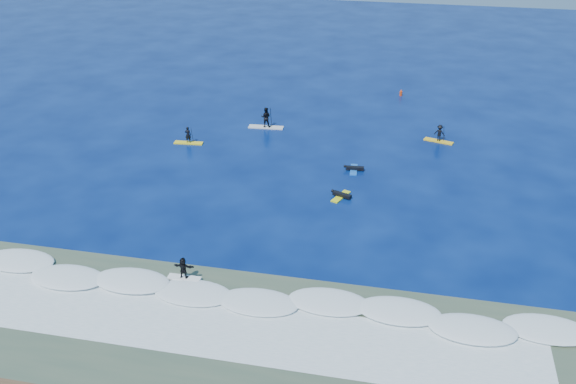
% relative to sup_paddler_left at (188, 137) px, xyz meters
% --- Properties ---
extents(ground, '(160.00, 160.00, 0.00)m').
position_rel_sup_paddler_left_xyz_m(ground, '(11.04, -11.07, -0.57)').
color(ground, '#031246').
rests_on(ground, ground).
extents(shallow_water, '(90.00, 13.00, 0.01)m').
position_rel_sup_paddler_left_xyz_m(shallow_water, '(11.04, -25.07, -0.57)').
color(shallow_water, '#3A4F3D').
rests_on(shallow_water, ground).
extents(breaking_wave, '(40.00, 6.00, 0.30)m').
position_rel_sup_paddler_left_xyz_m(breaking_wave, '(11.04, -21.07, -0.57)').
color(breaking_wave, white).
rests_on(breaking_wave, ground).
extents(whitewater, '(34.00, 5.00, 0.02)m').
position_rel_sup_paddler_left_xyz_m(whitewater, '(11.04, -24.07, -0.57)').
color(whitewater, silver).
rests_on(whitewater, ground).
extents(sup_paddler_left, '(2.66, 0.86, 1.83)m').
position_rel_sup_paddler_left_xyz_m(sup_paddler_left, '(0.00, 0.00, 0.00)').
color(sup_paddler_left, yellow).
rests_on(sup_paddler_left, ground).
extents(sup_paddler_center, '(3.40, 1.05, 2.35)m').
position_rel_sup_paddler_left_xyz_m(sup_paddler_center, '(5.95, 5.18, 0.31)').
color(sup_paddler_center, silver).
rests_on(sup_paddler_center, ground).
extents(sup_paddler_right, '(2.73, 1.39, 1.86)m').
position_rel_sup_paddler_left_xyz_m(sup_paddler_right, '(22.16, 5.11, 0.15)').
color(sup_paddler_right, yellow).
rests_on(sup_paddler_right, ground).
extents(prone_paddler_near, '(1.67, 2.21, 0.45)m').
position_rel_sup_paddler_left_xyz_m(prone_paddler_near, '(14.92, -7.47, -0.42)').
color(prone_paddler_near, yellow).
rests_on(prone_paddler_near, ground).
extents(prone_paddler_far, '(1.69, 2.16, 0.44)m').
position_rel_sup_paddler_left_xyz_m(prone_paddler_far, '(15.32, -2.55, -0.42)').
color(prone_paddler_far, blue).
rests_on(prone_paddler_far, ground).
extents(wave_surfer, '(2.06, 0.57, 1.49)m').
position_rel_sup_paddler_left_xyz_m(wave_surfer, '(7.05, -20.29, 0.27)').
color(wave_surfer, white).
rests_on(wave_surfer, breaking_wave).
extents(marker_buoy, '(0.32, 0.32, 0.75)m').
position_rel_sup_paddler_left_xyz_m(marker_buoy, '(18.08, 17.30, -0.24)').
color(marker_buoy, red).
rests_on(marker_buoy, ground).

